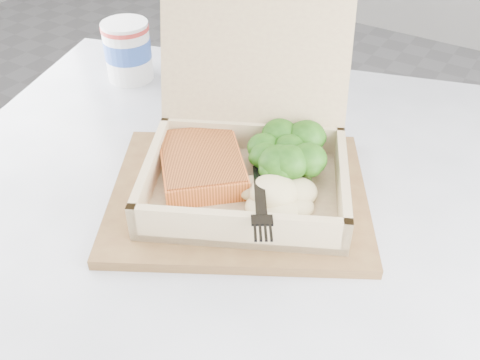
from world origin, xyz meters
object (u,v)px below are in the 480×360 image
Objects in this scene: takeout_container at (249,139)px; paper_cup at (128,49)px; serving_tray at (239,195)px; cafe_table at (219,289)px.

takeout_container reaches higher than paper_cup.
serving_tray is 3.18× the size of paper_cup.
cafe_table is 2.89× the size of takeout_container.
serving_tray is at bearing -27.21° from paper_cup.
cafe_table is 3.09× the size of serving_tray.
serving_tray is 0.07m from takeout_container.
takeout_container is at bearing 62.80° from cafe_table.
takeout_container is at bearing 103.91° from serving_tray.
takeout_container is at bearing -22.50° from paper_cup.
takeout_container is (0.02, 0.04, 0.25)m from cafe_table.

